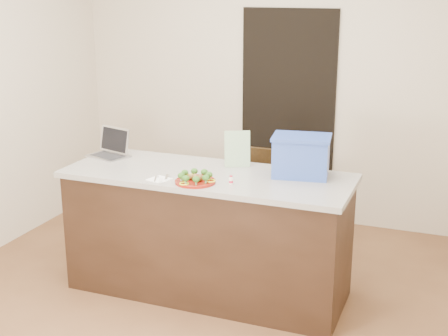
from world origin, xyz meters
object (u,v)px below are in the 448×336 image
at_px(chair, 257,196).
at_px(blue_box, 301,156).
at_px(plate, 195,181).
at_px(yogurt_bottle, 231,181).
at_px(laptop, 111,148).
at_px(island, 208,233).
at_px(napkin, 159,179).

bearing_deg(chair, blue_box, -49.08).
height_order(plate, yogurt_bottle, yogurt_bottle).
bearing_deg(laptop, island, 6.38).
bearing_deg(island, chair, 81.32).
distance_m(blue_box, chair, 0.97).
height_order(napkin, chair, napkin).
distance_m(plate, napkin, 0.26).
distance_m(island, napkin, 0.58).
bearing_deg(blue_box, island, -173.15).
bearing_deg(laptop, chair, 48.67).
bearing_deg(blue_box, napkin, -162.13).
height_order(napkin, blue_box, blue_box).
bearing_deg(chair, island, -97.94).
xyz_separation_m(laptop, blue_box, (1.51, 0.01, 0.09)).
distance_m(island, plate, 0.53).
bearing_deg(plate, blue_box, 33.70).
bearing_deg(laptop, blue_box, 17.36).
xyz_separation_m(yogurt_bottle, blue_box, (0.38, 0.36, 0.12)).
relative_size(plate, laptop, 0.79).
bearing_deg(napkin, yogurt_bottle, 9.27).
relative_size(laptop, blue_box, 0.81).
bearing_deg(napkin, island, 46.97).
height_order(island, blue_box, blue_box).
distance_m(yogurt_bottle, laptop, 1.18).
xyz_separation_m(plate, yogurt_bottle, (0.24, 0.05, 0.01)).
bearing_deg(napkin, laptop, 146.10).
xyz_separation_m(plate, laptop, (-0.89, 0.40, 0.05)).
xyz_separation_m(island, blue_box, (0.63, 0.18, 0.60)).
distance_m(plate, laptop, 0.98).
height_order(island, napkin, napkin).
height_order(napkin, laptop, laptop).
bearing_deg(island, napkin, -133.03).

